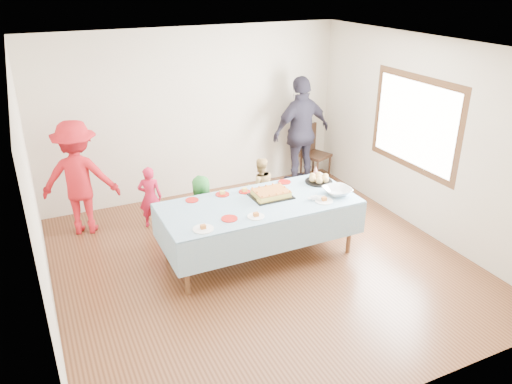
# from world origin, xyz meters

# --- Properties ---
(ground) EXTENTS (5.00, 5.00, 0.00)m
(ground) POSITION_xyz_m (0.00, 0.00, 0.00)
(ground) COLOR #4B2815
(ground) RESTS_ON ground
(room_walls) EXTENTS (5.04, 5.04, 2.72)m
(room_walls) POSITION_xyz_m (0.05, 0.00, 1.77)
(room_walls) COLOR beige
(room_walls) RESTS_ON ground
(party_table) EXTENTS (2.50, 1.10, 0.78)m
(party_table) POSITION_xyz_m (0.05, 0.17, 0.72)
(party_table) COLOR #51371B
(party_table) RESTS_ON ground
(birthday_cake) EXTENTS (0.51, 0.39, 0.09)m
(birthday_cake) POSITION_xyz_m (0.26, 0.26, 0.82)
(birthday_cake) COLOR black
(birthday_cake) RESTS_ON party_table
(rolls_tray) EXTENTS (0.38, 0.38, 0.11)m
(rolls_tray) POSITION_xyz_m (1.08, 0.40, 0.83)
(rolls_tray) COLOR black
(rolls_tray) RESTS_ON party_table
(punch_bowl) EXTENTS (0.36, 0.36, 0.09)m
(punch_bowl) POSITION_xyz_m (1.08, -0.04, 0.82)
(punch_bowl) COLOR silver
(punch_bowl) RESTS_ON party_table
(party_hat) EXTENTS (0.09, 0.09, 0.15)m
(party_hat) POSITION_xyz_m (1.16, 0.63, 0.86)
(party_hat) COLOR white
(party_hat) RESTS_ON party_table
(fork_pile) EXTENTS (0.24, 0.18, 0.07)m
(fork_pile) POSITION_xyz_m (0.74, -0.07, 0.81)
(fork_pile) COLOR white
(fork_pile) RESTS_ON party_table
(plate_red_far_a) EXTENTS (0.17, 0.17, 0.01)m
(plate_red_far_a) POSITION_xyz_m (-0.70, 0.58, 0.79)
(plate_red_far_a) COLOR #B9110D
(plate_red_far_a) RESTS_ON party_table
(plate_red_far_b) EXTENTS (0.18, 0.18, 0.01)m
(plate_red_far_b) POSITION_xyz_m (-0.28, 0.58, 0.79)
(plate_red_far_b) COLOR #B9110D
(plate_red_far_b) RESTS_ON party_table
(plate_red_far_c) EXTENTS (0.16, 0.16, 0.01)m
(plate_red_far_c) POSITION_xyz_m (0.01, 0.54, 0.79)
(plate_red_far_c) COLOR #B9110D
(plate_red_far_c) RESTS_ON party_table
(plate_red_far_d) EXTENTS (0.18, 0.18, 0.01)m
(plate_red_far_d) POSITION_xyz_m (0.65, 0.60, 0.79)
(plate_red_far_d) COLOR #B9110D
(plate_red_far_d) RESTS_ON party_table
(plate_red_near) EXTENTS (0.20, 0.20, 0.01)m
(plate_red_near) POSITION_xyz_m (-0.46, -0.10, 0.79)
(plate_red_near) COLOR #B9110D
(plate_red_near) RESTS_ON party_table
(plate_white_left) EXTENTS (0.24, 0.24, 0.01)m
(plate_white_left) POSITION_xyz_m (-0.83, -0.21, 0.79)
(plate_white_left) COLOR white
(plate_white_left) RESTS_ON party_table
(plate_white_mid) EXTENTS (0.21, 0.21, 0.01)m
(plate_white_mid) POSITION_xyz_m (-0.16, -0.18, 0.79)
(plate_white_mid) COLOR white
(plate_white_mid) RESTS_ON party_table
(plate_white_right) EXTENTS (0.23, 0.23, 0.01)m
(plate_white_right) POSITION_xyz_m (0.81, -0.16, 0.79)
(plate_white_right) COLOR white
(plate_white_right) RESTS_ON party_table
(dining_chair) EXTENTS (0.55, 0.55, 0.98)m
(dining_chair) POSITION_xyz_m (2.07, 2.20, 0.54)
(dining_chair) COLOR black
(dining_chair) RESTS_ON ground
(toddler_left) EXTENTS (0.40, 0.33, 0.93)m
(toddler_left) POSITION_xyz_m (-1.01, 1.59, 0.47)
(toddler_left) COLOR red
(toddler_left) RESTS_ON ground
(toddler_mid) EXTENTS (0.50, 0.36, 0.95)m
(toddler_mid) POSITION_xyz_m (-0.46, 0.90, 0.47)
(toddler_mid) COLOR #28782D
(toddler_mid) RESTS_ON ground
(toddler_right) EXTENTS (0.51, 0.43, 0.93)m
(toddler_right) POSITION_xyz_m (0.58, 1.25, 0.46)
(toddler_right) COLOR tan
(toddler_right) RESTS_ON ground
(adult_left) EXTENTS (1.20, 0.91, 1.64)m
(adult_left) POSITION_xyz_m (-1.91, 1.86, 0.82)
(adult_left) COLOR red
(adult_left) RESTS_ON ground
(adult_right) EXTENTS (1.16, 0.60, 1.90)m
(adult_right) POSITION_xyz_m (1.74, 2.05, 0.95)
(adult_right) COLOR #292635
(adult_right) RESTS_ON ground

